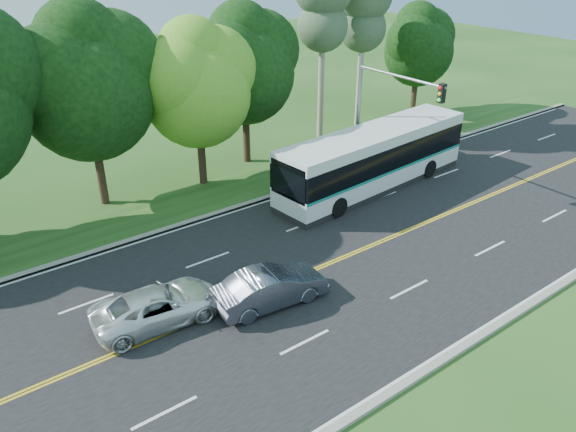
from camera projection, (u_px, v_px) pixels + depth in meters
ground at (359, 251)px, 25.88m from camera, size 120.00×120.00×0.00m
road at (359, 251)px, 25.87m from camera, size 60.00×14.00×0.02m
curb_north at (270, 196)px, 30.92m from camera, size 60.00×0.30×0.15m
curb_south at (493, 329)px, 20.76m from camera, size 60.00×0.30×0.15m
grass_verge at (251, 186)px, 32.25m from camera, size 60.00×4.00×0.10m
lane_markings at (358, 251)px, 25.82m from camera, size 57.60×13.82×0.00m
tree_row at (130, 71)px, 28.65m from camera, size 44.70×9.10×13.84m
bougainvillea_hedge at (354, 152)px, 35.17m from camera, size 9.50×2.25×1.50m
traffic_signal at (383, 102)px, 31.03m from camera, size 0.42×6.10×7.00m
transit_bus at (373, 160)px, 31.43m from camera, size 13.06×3.82×3.37m
sedan at (271, 287)px, 21.91m from camera, size 4.70×2.07×1.50m
suv at (158, 306)px, 20.96m from camera, size 5.08×2.68×1.36m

